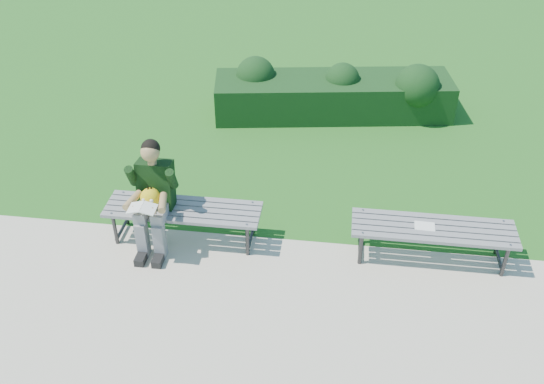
{
  "coord_description": "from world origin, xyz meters",
  "views": [
    {
      "loc": [
        0.96,
        -5.52,
        4.66
      ],
      "look_at": [
        0.25,
        -0.09,
        0.76
      ],
      "focal_mm": 40.0,
      "sensor_mm": 36.0,
      "label": 1
    }
  ],
  "objects_px": {
    "bench_left": "(183,212)",
    "seated_boy": "(153,193)",
    "paper_sheet": "(425,226)",
    "bench_right": "(433,231)",
    "hedge": "(336,93)"
  },
  "relations": [
    {
      "from": "bench_left",
      "to": "bench_right",
      "type": "relative_size",
      "value": 1.0
    },
    {
      "from": "hedge",
      "to": "bench_left",
      "type": "xyz_separation_m",
      "value": [
        -1.62,
        -3.43,
        0.05
      ]
    },
    {
      "from": "bench_right",
      "to": "hedge",
      "type": "bearing_deg",
      "value": 109.71
    },
    {
      "from": "bench_right",
      "to": "seated_boy",
      "type": "height_order",
      "value": "seated_boy"
    },
    {
      "from": "hedge",
      "to": "bench_left",
      "type": "height_order",
      "value": "hedge"
    },
    {
      "from": "bench_left",
      "to": "bench_right",
      "type": "height_order",
      "value": "same"
    },
    {
      "from": "bench_left",
      "to": "seated_boy",
      "type": "relative_size",
      "value": 1.37
    },
    {
      "from": "bench_right",
      "to": "seated_boy",
      "type": "bearing_deg",
      "value": -177.96
    },
    {
      "from": "bench_left",
      "to": "paper_sheet",
      "type": "bearing_deg",
      "value": 0.39
    },
    {
      "from": "bench_left",
      "to": "hedge",
      "type": "bearing_deg",
      "value": 64.74
    },
    {
      "from": "bench_left",
      "to": "seated_boy",
      "type": "height_order",
      "value": "seated_boy"
    },
    {
      "from": "paper_sheet",
      "to": "bench_right",
      "type": "bearing_deg",
      "value": 0.0
    },
    {
      "from": "bench_left",
      "to": "seated_boy",
      "type": "xyz_separation_m",
      "value": [
        -0.3,
        -0.09,
        0.3
      ]
    },
    {
      "from": "bench_left",
      "to": "paper_sheet",
      "type": "height_order",
      "value": "bench_left"
    },
    {
      "from": "bench_right",
      "to": "bench_left",
      "type": "bearing_deg",
      "value": -179.62
    }
  ]
}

